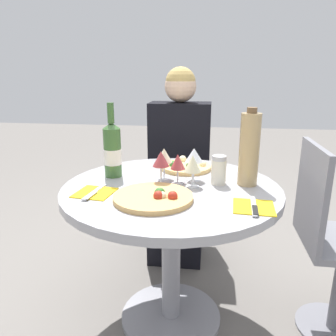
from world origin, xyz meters
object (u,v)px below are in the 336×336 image
(tall_carafe, at_px, (249,149))
(wine_bottle, at_px, (112,150))
(dining_table, at_px, (171,216))
(seated_diner, at_px, (178,173))
(chair_empty_side, at_px, (332,244))
(pizza_large, at_px, (154,197))
(chair_behind_diner, at_px, (180,181))

(tall_carafe, bearing_deg, wine_bottle, 176.60)
(dining_table, bearing_deg, wine_bottle, 161.23)
(wine_bottle, relative_size, tall_carafe, 1.03)
(dining_table, relative_size, wine_bottle, 2.74)
(seated_diner, bearing_deg, chair_empty_side, 139.15)
(chair_empty_side, distance_m, tall_carafe, 0.57)
(chair_empty_side, xyz_separation_m, pizza_large, (-0.76, -0.21, 0.27))
(chair_empty_side, height_order, tall_carafe, tall_carafe)
(dining_table, relative_size, pizza_large, 3.04)
(seated_diner, distance_m, wine_bottle, 0.70)
(tall_carafe, bearing_deg, pizza_large, -147.57)
(seated_diner, distance_m, chair_empty_side, 1.01)
(dining_table, bearing_deg, chair_empty_side, 2.49)
(pizza_large, relative_size, tall_carafe, 0.93)
(chair_behind_diner, bearing_deg, tall_carafe, 115.98)
(pizza_large, bearing_deg, seated_diner, 89.67)
(dining_table, height_order, chair_empty_side, chair_empty_side)
(tall_carafe, bearing_deg, dining_table, -169.37)
(seated_diner, bearing_deg, dining_table, 93.32)
(dining_table, relative_size, seated_diner, 0.79)
(seated_diner, bearing_deg, pizza_large, 89.67)
(chair_behind_diner, distance_m, chair_empty_side, 1.10)
(seated_diner, bearing_deg, wine_bottle, 66.64)
(pizza_large, height_order, tall_carafe, tall_carafe)
(chair_behind_diner, relative_size, seated_diner, 0.73)
(chair_behind_diner, height_order, seated_diner, seated_diner)
(pizza_large, bearing_deg, dining_table, 75.84)
(dining_table, xyz_separation_m, wine_bottle, (-0.29, 0.10, 0.27))
(dining_table, xyz_separation_m, seated_diner, (-0.04, 0.69, -0.01))
(dining_table, relative_size, tall_carafe, 2.82)
(pizza_large, bearing_deg, chair_behind_diner, 89.71)
(dining_table, distance_m, wine_bottle, 0.41)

